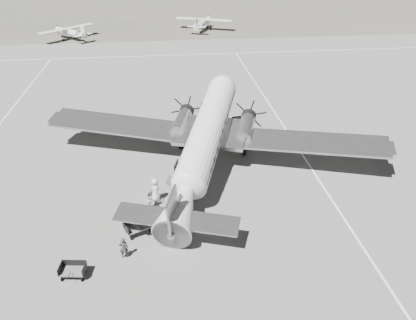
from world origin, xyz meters
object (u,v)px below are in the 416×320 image
object	(u,v)px
baggage_cart_far	(73,271)
ramp_agent	(151,199)
light_plane_right	(203,24)
baggage_cart_near	(138,226)
dc3_airliner	(205,141)
light_plane_left	(69,33)
ground_crew	(124,248)
passenger	(155,190)

from	to	relation	value
baggage_cart_far	ramp_agent	bearing A→B (deg)	61.54
light_plane_right	baggage_cart_near	world-z (taller)	light_plane_right
baggage_cart_near	ramp_agent	world-z (taller)	ramp_agent
dc3_airliner	light_plane_left	distance (m)	53.55
dc3_airliner	baggage_cart_far	xyz separation A→B (m)	(-9.18, -11.23, -2.46)
ground_crew	passenger	size ratio (longest dim) A/B	0.80
dc3_airliner	baggage_cart_near	xyz separation A→B (m)	(-5.47, -7.59, -2.38)
ground_crew	light_plane_right	bearing A→B (deg)	-107.64
baggage_cart_near	ramp_agent	size ratio (longest dim) A/B	1.14
light_plane_left	baggage_cart_near	size ratio (longest dim) A/B	6.18
light_plane_right	ground_crew	world-z (taller)	light_plane_right
baggage_cart_far	ground_crew	world-z (taller)	ground_crew
light_plane_left	passenger	bearing A→B (deg)	-118.59
ground_crew	passenger	distance (m)	6.32
dc3_airliner	ramp_agent	xyz separation A→B (m)	(-4.57, -4.87, -2.10)
baggage_cart_far	ground_crew	xyz separation A→B (m)	(2.94, 1.32, 0.33)
baggage_cart_near	ground_crew	size ratio (longest dim) A/B	1.19
passenger	light_plane_left	bearing A→B (deg)	2.75
ramp_agent	passenger	xyz separation A→B (m)	(0.32, 0.95, 0.16)
baggage_cart_near	ground_crew	distance (m)	2.46
dc3_airliner	baggage_cart_near	bearing A→B (deg)	-107.40
light_plane_left	passenger	xyz separation A→B (m)	(15.69, -53.59, -0.22)
ground_crew	ramp_agent	distance (m)	5.32
light_plane_right	ramp_agent	world-z (taller)	light_plane_right
light_plane_left	baggage_cart_far	xyz separation A→B (m)	(10.75, -60.90, -0.74)
dc3_airliner	baggage_cart_far	distance (m)	14.71
ground_crew	dc3_airliner	bearing A→B (deg)	-129.51
dc3_airliner	light_plane_left	world-z (taller)	dc3_airliner
dc3_airliner	light_plane_right	bearing A→B (deg)	102.58
light_plane_right	passenger	world-z (taller)	light_plane_right
baggage_cart_near	baggage_cart_far	distance (m)	5.20
light_plane_left	baggage_cart_far	bearing A→B (deg)	-124.89
dc3_airliner	ramp_agent	world-z (taller)	dc3_airliner
baggage_cart_near	baggage_cart_far	xyz separation A→B (m)	(-3.71, -3.64, -0.07)
light_plane_right	baggage_cart_far	bearing A→B (deg)	-79.48
ground_crew	ramp_agent	size ratio (longest dim) A/B	0.96
baggage_cart_near	passenger	distance (m)	3.89
baggage_cart_near	passenger	size ratio (longest dim) A/B	0.95
passenger	ground_crew	bearing A→B (deg)	148.04
ramp_agent	baggage_cart_far	bearing A→B (deg)	143.73
dc3_airliner	baggage_cart_near	distance (m)	9.65
light_plane_left	baggage_cart_near	distance (m)	59.06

